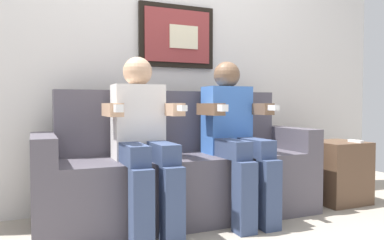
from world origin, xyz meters
TOP-DOWN VIEW (x-y plane):
  - ground_plane at (0.00, 0.00)m, footprint 5.66×5.66m
  - back_wall_assembly at (0.00, 0.76)m, footprint 4.36×0.10m
  - couch at (0.00, 0.33)m, footprint 1.96×0.58m
  - person_on_left at (-0.33, 0.16)m, footprint 0.46×0.56m
  - person_on_right at (0.33, 0.16)m, footprint 0.46×0.56m
  - side_table_right at (1.33, 0.22)m, footprint 0.40×0.40m
  - spare_remote_on_table at (1.40, 0.10)m, footprint 0.04×0.13m

SIDE VIEW (x-z plane):
  - ground_plane at x=0.00m, z-range 0.00..0.00m
  - side_table_right at x=1.33m, z-range 0.00..0.50m
  - couch at x=0.00m, z-range -0.14..0.76m
  - spare_remote_on_table at x=1.40m, z-range 0.50..0.52m
  - person_on_left at x=-0.33m, z-range 0.05..1.16m
  - person_on_right at x=0.33m, z-range 0.05..1.16m
  - back_wall_assembly at x=0.00m, z-range 0.00..2.60m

